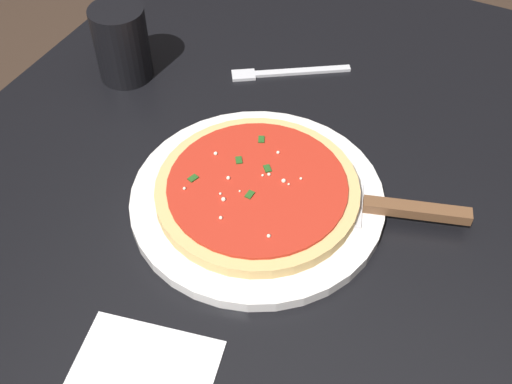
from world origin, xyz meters
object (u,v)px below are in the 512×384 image
at_px(pizza, 256,189).
at_px(pizza_server, 383,207).
at_px(cup_tall_drink, 122,43).
at_px(serving_plate, 256,198).
at_px(fork, 284,72).

bearing_deg(pizza, pizza_server, -72.91).
distance_m(pizza, cup_tall_drink, 0.33).
xyz_separation_m(pizza, pizza_server, (0.05, -0.15, -0.00)).
bearing_deg(serving_plate, cup_tall_drink, 63.61).
relative_size(serving_plate, fork, 1.92).
relative_size(pizza, fork, 1.53).
bearing_deg(serving_plate, pizza, 81.96).
bearing_deg(pizza_server, pizza, 107.09).
height_order(serving_plate, pizza, pizza).
relative_size(serving_plate, pizza_server, 1.43).
xyz_separation_m(pizza, fork, (0.26, 0.08, -0.02)).
xyz_separation_m(pizza_server, cup_tall_drink, (0.10, 0.45, 0.04)).
height_order(pizza_server, fork, pizza_server).
bearing_deg(cup_tall_drink, pizza_server, -102.71).
xyz_separation_m(cup_tall_drink, fork, (0.11, -0.22, -0.05)).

